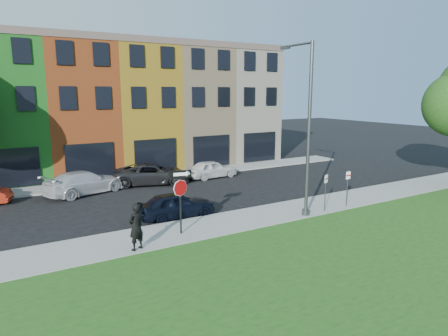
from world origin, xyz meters
TOP-DOWN VIEW (x-y plane):
  - ground at (0.00, 0.00)m, footprint 120.00×120.00m
  - sidewalk_near at (2.00, 3.00)m, footprint 40.00×3.00m
  - sidewalk_far at (-3.00, 15.00)m, footprint 40.00×2.40m
  - rowhouse_block at (-2.50, 21.18)m, footprint 30.00×10.12m
  - stop_sign at (-4.03, 2.68)m, footprint 1.04×0.20m
  - man at (-6.37, 1.90)m, footprint 1.04×0.97m
  - sedan_near at (-3.11, 5.26)m, footprint 1.82×4.07m
  - parked_car_silver at (-6.13, 12.74)m, footprint 5.27×6.43m
  - parked_car_dark at (-1.47, 13.13)m, footprint 5.57×6.75m
  - parked_car_white at (3.20, 12.85)m, footprint 1.99×4.10m
  - street_lamp at (2.72, 2.10)m, footprint 0.40×2.58m
  - parking_sign_a at (4.06, 1.89)m, footprint 0.31×0.14m
  - parking_sign_b at (5.72, 1.89)m, footprint 0.32×0.08m

SIDE VIEW (x-z plane):
  - ground at x=0.00m, z-range 0.00..0.00m
  - sidewalk_near at x=2.00m, z-range 0.00..0.12m
  - sidewalk_far at x=-3.00m, z-range 0.00..0.12m
  - parked_car_white at x=3.20m, z-range 0.00..1.34m
  - sedan_near at x=-3.11m, z-range 0.00..1.36m
  - parked_car_dark at x=-1.47m, z-range 0.00..1.48m
  - parked_car_silver at x=-6.13m, z-range 0.00..1.49m
  - man at x=-6.37m, z-range 0.12..2.06m
  - parking_sign_a at x=4.06m, z-range 0.39..2.45m
  - parking_sign_b at x=5.72m, z-range 0.39..2.46m
  - stop_sign at x=-4.03m, z-range 0.74..3.66m
  - street_lamp at x=2.72m, z-range 0.15..8.90m
  - rowhouse_block at x=-2.50m, z-range -0.01..9.99m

